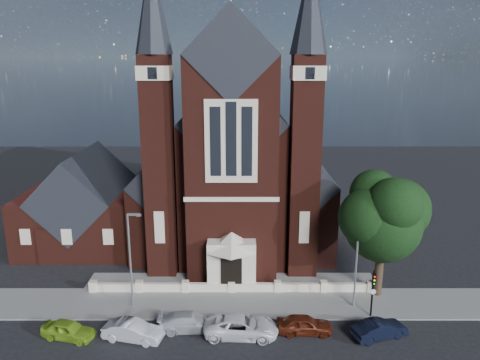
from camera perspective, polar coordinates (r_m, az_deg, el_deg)
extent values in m
plane|color=black|center=(49.42, -0.86, -8.85)|extent=(120.00, 120.00, 0.00)
cube|color=slate|center=(40.02, -1.09, -14.88)|extent=(60.00, 5.00, 0.12)
cube|color=slate|center=(43.54, -0.99, -12.28)|extent=(26.00, 3.00, 0.14)
cube|color=beige|center=(41.77, -1.04, -13.52)|extent=(24.00, 0.40, 0.90)
cube|color=#431911|center=(56.74, -0.74, 1.73)|extent=(10.00, 30.00, 14.00)
cube|color=black|center=(55.59, -0.77, 8.78)|extent=(10.00, 30.20, 10.00)
cube|color=#431911|center=(57.12, -8.29, -1.45)|extent=(5.00, 26.00, 8.00)
cube|color=#431911|center=(56.93, 6.83, -1.45)|extent=(5.00, 26.00, 8.00)
cube|color=black|center=(56.15, -8.44, 2.47)|extent=(5.01, 26.20, 5.01)
cube|color=black|center=(55.95, 6.95, 2.48)|extent=(5.01, 26.20, 5.01)
cube|color=#431911|center=(40.97, -1.03, 0.93)|extent=(8.00, 3.00, 20.00)
cube|color=black|center=(39.79, -1.09, 15.06)|extent=(8.00, 3.20, 8.00)
cube|color=beige|center=(38.83, -1.09, 4.69)|extent=(4.40, 0.15, 7.00)
cube|color=black|center=(38.73, -1.09, 4.96)|extent=(0.90, 0.08, 6.20)
cube|color=beige|center=(41.68, -1.02, -10.21)|extent=(4.20, 2.00, 4.40)
cube|color=black|center=(40.99, -1.05, -11.59)|extent=(1.80, 0.12, 3.20)
cone|color=beige|center=(40.80, -1.04, -7.40)|extent=(4.60, 4.60, 1.60)
cube|color=#431911|center=(42.56, -9.79, 1.24)|extent=(2.60, 2.60, 20.00)
cube|color=beige|center=(41.44, -10.31, 12.75)|extent=(2.80, 2.80, 1.20)
cone|color=black|center=(41.63, -10.68, 20.33)|extent=(3.20, 3.20, 8.00)
cube|color=#431911|center=(42.33, 7.83, 1.25)|extent=(2.60, 2.60, 20.00)
cube|color=beige|center=(41.21, 8.25, 12.82)|extent=(2.80, 2.80, 1.20)
cone|color=black|center=(41.40, 8.55, 20.44)|extent=(3.20, 3.20, 8.00)
cube|color=#431911|center=(53.78, -18.18, -4.20)|extent=(12.00, 12.00, 6.00)
cube|color=black|center=(52.92, -18.44, -1.12)|extent=(8.49, 12.20, 8.49)
cylinder|color=black|center=(41.87, 16.59, -10.28)|extent=(0.70, 0.70, 5.00)
sphere|color=black|center=(40.39, 17.01, -5.13)|extent=(6.40, 6.40, 6.40)
sphere|color=black|center=(38.81, 18.30, -2.92)|extent=(4.40, 4.40, 4.40)
cylinder|color=gray|center=(38.73, -13.22, -9.71)|extent=(0.16, 0.16, 8.00)
cube|color=gray|center=(37.17, -12.83, -4.11)|extent=(1.00, 0.15, 0.18)
cube|color=gray|center=(37.11, -12.22, -4.24)|extent=(0.35, 0.22, 0.12)
cylinder|color=gray|center=(38.86, 14.00, -9.68)|extent=(0.16, 0.16, 8.00)
cube|color=gray|center=(37.54, 15.12, -4.07)|extent=(1.00, 0.15, 0.18)
cube|color=gray|center=(37.67, 15.70, -4.18)|extent=(0.35, 0.22, 0.12)
cylinder|color=black|center=(38.68, 15.82, -13.23)|extent=(0.14, 0.14, 4.00)
cube|color=black|center=(37.97, 16.02, -11.59)|extent=(0.28, 0.22, 0.90)
sphere|color=red|center=(37.73, 16.11, -11.27)|extent=(0.14, 0.14, 0.14)
sphere|color=#CC8C0C|center=(37.86, 16.08, -11.68)|extent=(0.14, 0.14, 0.14)
sphere|color=#0C9919|center=(37.99, 16.04, -12.09)|extent=(0.14, 0.14, 0.14)
imported|color=#80B223|center=(37.62, -20.19, -16.78)|extent=(4.22, 2.50, 1.35)
imported|color=#B9BBC2|center=(36.16, -12.93, -17.49)|extent=(4.57, 2.39, 1.43)
imported|color=#B9BBC1|center=(36.58, -6.12, -16.82)|extent=(4.79, 2.13, 1.37)
imported|color=white|center=(35.73, 0.17, -17.42)|extent=(5.56, 2.78, 1.51)
imported|color=#511B0D|center=(36.37, 7.86, -17.06)|extent=(4.13, 1.74, 1.40)
imported|color=black|center=(36.98, 16.65, -17.04)|extent=(4.38, 2.71, 1.36)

